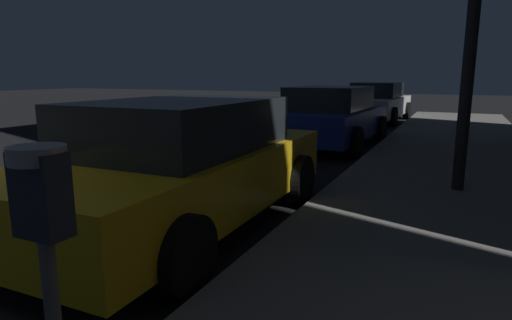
{
  "coord_description": "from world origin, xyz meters",
  "views": [
    {
      "loc": [
        5.61,
        -1.77,
        1.7
      ],
      "look_at": [
        4.03,
        1.58,
        0.96
      ],
      "focal_mm": 30.2,
      "sensor_mm": 36.0,
      "label": 1
    }
  ],
  "objects_px": {
    "parking_meter": "(45,235)",
    "car_yellow_cab": "(182,164)",
    "car_blue": "(331,117)",
    "car_white": "(377,102)"
  },
  "relations": [
    {
      "from": "parking_meter",
      "to": "car_blue",
      "type": "xyz_separation_m",
      "value": [
        -1.49,
        9.13,
        -0.43
      ]
    },
    {
      "from": "parking_meter",
      "to": "car_blue",
      "type": "distance_m",
      "value": 9.26
    },
    {
      "from": "parking_meter",
      "to": "car_white",
      "type": "relative_size",
      "value": 0.28
    },
    {
      "from": "car_blue",
      "to": "car_white",
      "type": "relative_size",
      "value": 0.9
    },
    {
      "from": "parking_meter",
      "to": "car_white",
      "type": "height_order",
      "value": "parking_meter"
    },
    {
      "from": "parking_meter",
      "to": "car_yellow_cab",
      "type": "height_order",
      "value": "parking_meter"
    },
    {
      "from": "car_blue",
      "to": "car_yellow_cab",
      "type": "bearing_deg",
      "value": -89.98
    },
    {
      "from": "car_yellow_cab",
      "to": "car_white",
      "type": "xyz_separation_m",
      "value": [
        0.0,
        12.46,
        -0.02
      ]
    },
    {
      "from": "car_yellow_cab",
      "to": "car_blue",
      "type": "relative_size",
      "value": 1.04
    },
    {
      "from": "parking_meter",
      "to": "car_white",
      "type": "distance_m",
      "value": 15.48
    }
  ]
}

